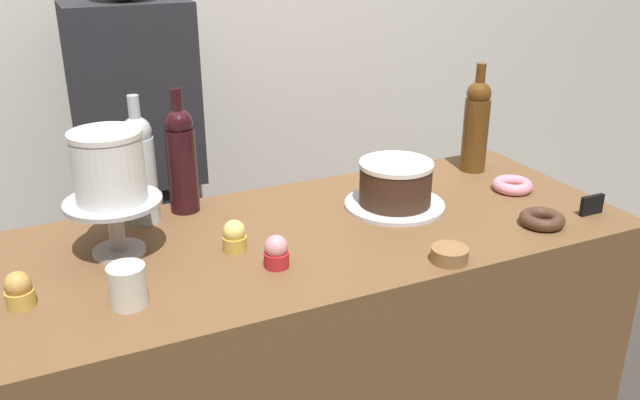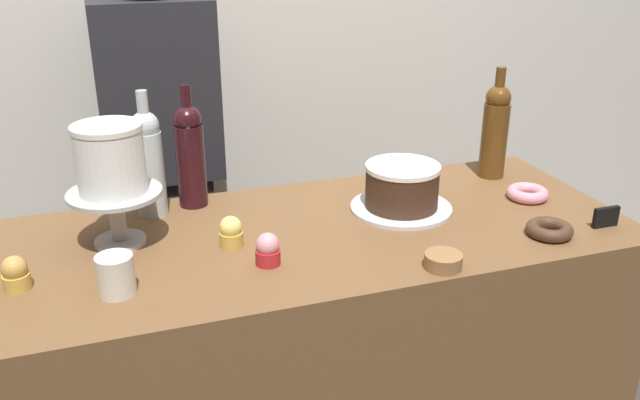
{
  "view_description": "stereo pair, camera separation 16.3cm",
  "coord_description": "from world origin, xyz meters",
  "px_view_note": "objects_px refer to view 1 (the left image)",
  "views": [
    {
      "loc": [
        -0.63,
        -1.36,
        1.62
      ],
      "look_at": [
        0.0,
        0.0,
        0.99
      ],
      "focal_mm": 37.85,
      "sensor_mm": 36.0,
      "label": 1
    },
    {
      "loc": [
        -0.48,
        -1.42,
        1.62
      ],
      "look_at": [
        0.0,
        0.0,
        0.99
      ],
      "focal_mm": 37.85,
      "sensor_mm": 36.0,
      "label": 2
    }
  ],
  "objects_px": {
    "cake_stand_pedestal": "(115,217)",
    "coffee_cup_ceramic": "(128,286)",
    "wine_bottle_amber": "(476,124)",
    "wine_bottle_clear": "(140,168)",
    "chocolate_round_cake": "(395,183)",
    "barista_figure": "(144,184)",
    "cupcake_strawberry": "(276,252)",
    "donut_pink": "(513,185)",
    "cupcake_caramel": "(19,290)",
    "white_layer_cake": "(108,166)",
    "wine_bottle_dark_red": "(181,158)",
    "donut_chocolate": "(542,219)",
    "price_sign_chalkboard": "(592,205)",
    "cupcake_lemon": "(234,236)",
    "cookie_stack": "(450,255)"
  },
  "relations": [
    {
      "from": "cake_stand_pedestal",
      "to": "coffee_cup_ceramic",
      "type": "distance_m",
      "value": 0.24
    },
    {
      "from": "wine_bottle_amber",
      "to": "wine_bottle_clear",
      "type": "height_order",
      "value": "same"
    },
    {
      "from": "chocolate_round_cake",
      "to": "barista_figure",
      "type": "distance_m",
      "value": 0.84
    },
    {
      "from": "wine_bottle_amber",
      "to": "cupcake_strawberry",
      "type": "relative_size",
      "value": 4.38
    },
    {
      "from": "cake_stand_pedestal",
      "to": "cupcake_strawberry",
      "type": "relative_size",
      "value": 2.91
    },
    {
      "from": "wine_bottle_amber",
      "to": "cupcake_strawberry",
      "type": "bearing_deg",
      "value": -157.04
    },
    {
      "from": "wine_bottle_clear",
      "to": "donut_pink",
      "type": "height_order",
      "value": "wine_bottle_clear"
    },
    {
      "from": "wine_bottle_clear",
      "to": "cupcake_caramel",
      "type": "relative_size",
      "value": 4.38
    },
    {
      "from": "white_layer_cake",
      "to": "wine_bottle_amber",
      "type": "height_order",
      "value": "wine_bottle_amber"
    },
    {
      "from": "donut_pink",
      "to": "coffee_cup_ceramic",
      "type": "xyz_separation_m",
      "value": [
        -1.09,
        -0.16,
        0.03
      ]
    },
    {
      "from": "white_layer_cake",
      "to": "coffee_cup_ceramic",
      "type": "relative_size",
      "value": 1.85
    },
    {
      "from": "wine_bottle_dark_red",
      "to": "donut_pink",
      "type": "bearing_deg",
      "value": -16.15
    },
    {
      "from": "donut_pink",
      "to": "donut_chocolate",
      "type": "distance_m",
      "value": 0.23
    },
    {
      "from": "wine_bottle_clear",
      "to": "donut_chocolate",
      "type": "bearing_deg",
      "value": -26.25
    },
    {
      "from": "cake_stand_pedestal",
      "to": "price_sign_chalkboard",
      "type": "xyz_separation_m",
      "value": [
        1.15,
        -0.29,
        -0.06
      ]
    },
    {
      "from": "cupcake_lemon",
      "to": "price_sign_chalkboard",
      "type": "bearing_deg",
      "value": -12.11
    },
    {
      "from": "chocolate_round_cake",
      "to": "wine_bottle_dark_red",
      "type": "height_order",
      "value": "wine_bottle_dark_red"
    },
    {
      "from": "cupcake_lemon",
      "to": "wine_bottle_clear",
      "type": "bearing_deg",
      "value": 121.85
    },
    {
      "from": "barista_figure",
      "to": "wine_bottle_dark_red",
      "type": "bearing_deg",
      "value": -85.63
    },
    {
      "from": "chocolate_round_cake",
      "to": "coffee_cup_ceramic",
      "type": "relative_size",
      "value": 2.28
    },
    {
      "from": "white_layer_cake",
      "to": "cupcake_lemon",
      "type": "distance_m",
      "value": 0.32
    },
    {
      "from": "wine_bottle_clear",
      "to": "coffee_cup_ceramic",
      "type": "distance_m",
      "value": 0.42
    },
    {
      "from": "chocolate_round_cake",
      "to": "donut_chocolate",
      "type": "relative_size",
      "value": 1.73
    },
    {
      "from": "cupcake_lemon",
      "to": "barista_figure",
      "type": "bearing_deg",
      "value": 96.37
    },
    {
      "from": "chocolate_round_cake",
      "to": "cookie_stack",
      "type": "height_order",
      "value": "chocolate_round_cake"
    },
    {
      "from": "cupcake_lemon",
      "to": "cookie_stack",
      "type": "xyz_separation_m",
      "value": [
        0.42,
        -0.26,
        -0.02
      ]
    },
    {
      "from": "cupcake_strawberry",
      "to": "cupcake_caramel",
      "type": "distance_m",
      "value": 0.52
    },
    {
      "from": "donut_pink",
      "to": "cupcake_lemon",
      "type": "bearing_deg",
      "value": -178.37
    },
    {
      "from": "donut_chocolate",
      "to": "cookie_stack",
      "type": "bearing_deg",
      "value": -168.94
    },
    {
      "from": "price_sign_chalkboard",
      "to": "wine_bottle_clear",
      "type": "bearing_deg",
      "value": 157.3
    },
    {
      "from": "cupcake_strawberry",
      "to": "chocolate_round_cake",
      "type": "bearing_deg",
      "value": 23.91
    },
    {
      "from": "wine_bottle_clear",
      "to": "donut_chocolate",
      "type": "distance_m",
      "value": 1.0
    },
    {
      "from": "wine_bottle_clear",
      "to": "barista_figure",
      "type": "xyz_separation_m",
      "value": [
        0.08,
        0.44,
        -0.21
      ]
    },
    {
      "from": "cupcake_caramel",
      "to": "barista_figure",
      "type": "height_order",
      "value": "barista_figure"
    },
    {
      "from": "wine_bottle_amber",
      "to": "wine_bottle_dark_red",
      "type": "relative_size",
      "value": 1.0
    },
    {
      "from": "donut_pink",
      "to": "cookie_stack",
      "type": "bearing_deg",
      "value": -145.65
    },
    {
      "from": "white_layer_cake",
      "to": "wine_bottle_clear",
      "type": "xyz_separation_m",
      "value": [
        0.09,
        0.15,
        -0.07
      ]
    },
    {
      "from": "wine_bottle_clear",
      "to": "coffee_cup_ceramic",
      "type": "xyz_separation_m",
      "value": [
        -0.11,
        -0.39,
        -0.1
      ]
    },
    {
      "from": "chocolate_round_cake",
      "to": "wine_bottle_amber",
      "type": "distance_m",
      "value": 0.4
    },
    {
      "from": "chocolate_round_cake",
      "to": "barista_figure",
      "type": "bearing_deg",
      "value": 130.93
    },
    {
      "from": "coffee_cup_ceramic",
      "to": "cake_stand_pedestal",
      "type": "bearing_deg",
      "value": 85.33
    },
    {
      "from": "coffee_cup_ceramic",
      "to": "price_sign_chalkboard",
      "type": "bearing_deg",
      "value": -2.63
    },
    {
      "from": "cake_stand_pedestal",
      "to": "price_sign_chalkboard",
      "type": "height_order",
      "value": "cake_stand_pedestal"
    },
    {
      "from": "cake_stand_pedestal",
      "to": "cupcake_caramel",
      "type": "distance_m",
      "value": 0.27
    },
    {
      "from": "donut_chocolate",
      "to": "price_sign_chalkboard",
      "type": "xyz_separation_m",
      "value": [
        0.16,
        -0.0,
        0.01
      ]
    },
    {
      "from": "wine_bottle_dark_red",
      "to": "cupcake_strawberry",
      "type": "height_order",
      "value": "wine_bottle_dark_red"
    },
    {
      "from": "wine_bottle_clear",
      "to": "cupcake_strawberry",
      "type": "distance_m",
      "value": 0.44
    },
    {
      "from": "cake_stand_pedestal",
      "to": "cookie_stack",
      "type": "relative_size",
      "value": 2.57
    },
    {
      "from": "cake_stand_pedestal",
      "to": "barista_figure",
      "type": "distance_m",
      "value": 0.64
    },
    {
      "from": "donut_pink",
      "to": "barista_figure",
      "type": "distance_m",
      "value": 1.13
    }
  ]
}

